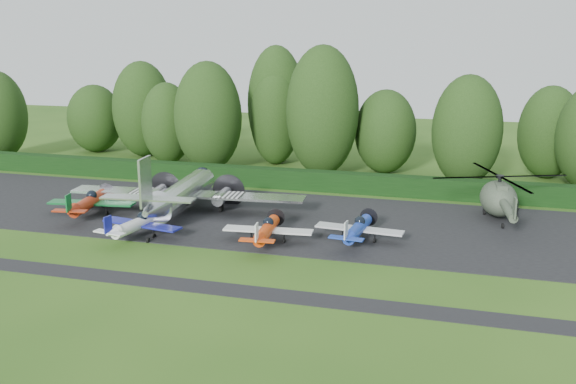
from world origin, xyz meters
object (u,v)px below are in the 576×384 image
(light_plane_orange, at_px, (267,230))
(light_plane_blue, at_px, (358,229))
(transport_plane, at_px, (181,194))
(light_plane_white, at_px, (138,224))
(light_plane_red, at_px, (89,202))
(helicopter, at_px, (499,195))

(light_plane_orange, relative_size, light_plane_blue, 1.01)
(transport_plane, relative_size, light_plane_white, 2.96)
(light_plane_red, bearing_deg, light_plane_white, -22.76)
(light_plane_red, distance_m, helicopter, 35.76)
(light_plane_orange, bearing_deg, light_plane_red, 175.30)
(light_plane_white, height_order, light_plane_blue, light_plane_white)
(light_plane_orange, bearing_deg, transport_plane, 155.17)
(helicopter, bearing_deg, light_plane_red, -159.33)
(light_plane_white, xyz_separation_m, light_plane_orange, (10.28, 1.23, 0.00))
(transport_plane, bearing_deg, light_plane_blue, -6.54)
(light_plane_red, relative_size, helicopter, 0.58)
(transport_plane, bearing_deg, light_plane_white, -89.90)
(light_plane_red, xyz_separation_m, helicopter, (34.62, 8.90, 0.82))
(light_plane_blue, bearing_deg, light_plane_white, -173.88)
(transport_plane, xyz_separation_m, light_plane_orange, (9.67, -5.60, -0.82))
(light_plane_white, xyz_separation_m, light_plane_blue, (16.93, 3.43, -0.00))
(light_plane_blue, bearing_deg, helicopter, 37.22)
(light_plane_red, bearing_deg, transport_plane, 26.74)
(light_plane_white, height_order, light_plane_orange, light_plane_orange)
(light_plane_red, xyz_separation_m, light_plane_blue, (24.00, -0.84, -0.13))
(light_plane_white, relative_size, light_plane_blue, 1.00)
(transport_plane, height_order, helicopter, transport_plane)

